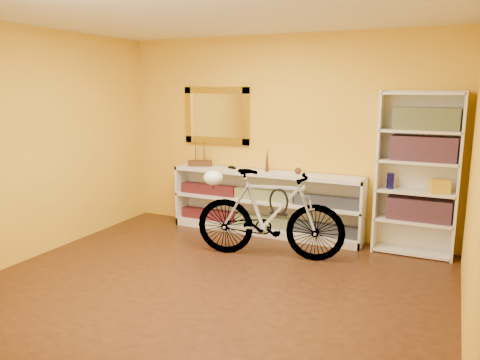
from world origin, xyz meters
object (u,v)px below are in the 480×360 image
at_px(bicycle, 270,214).
at_px(helmet, 213,178).
at_px(console_unit, 265,203).
at_px(bookcase, 417,175).

relative_size(bicycle, helmet, 7.64).
xyz_separation_m(console_unit, helmet, (-0.28, -0.93, 0.48)).
bearing_deg(bicycle, bookcase, -72.09).
distance_m(console_unit, bicycle, 0.89).
bearing_deg(console_unit, helmet, -106.55).
relative_size(console_unit, bookcase, 1.37).
bearing_deg(console_unit, bicycle, -64.62).
relative_size(bookcase, helmet, 8.31).
height_order(console_unit, bookcase, bookcase).
distance_m(bookcase, bicycle, 1.75).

